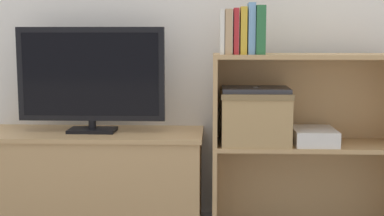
{
  "coord_description": "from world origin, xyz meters",
  "views": [
    {
      "loc": [
        0.1,
        -2.28,
        0.9
      ],
      "look_at": [
        0.0,
        0.15,
        0.57
      ],
      "focal_mm": 50.0,
      "sensor_mm": 36.0,
      "label": 1
    }
  ],
  "objects_px": {
    "tv_stand": "(94,178)",
    "book_ivory": "(222,32)",
    "book_tan": "(228,32)",
    "laptop": "(256,90)",
    "book_crimson": "(236,31)",
    "book_mustard": "(243,31)",
    "book_skyblue": "(251,29)",
    "magazine_stack": "(314,136)",
    "tv": "(91,77)",
    "storage_basket_left": "(255,115)",
    "book_forest": "(260,30)"
  },
  "relations": [
    {
      "from": "book_tan",
      "to": "laptop",
      "type": "distance_m",
      "value": 0.29
    },
    {
      "from": "book_tan",
      "to": "book_forest",
      "type": "bearing_deg",
      "value": 0.0
    },
    {
      "from": "book_ivory",
      "to": "book_tan",
      "type": "height_order",
      "value": "book_tan"
    },
    {
      "from": "tv",
      "to": "book_skyblue",
      "type": "distance_m",
      "value": 0.77
    },
    {
      "from": "book_ivory",
      "to": "magazine_stack",
      "type": "xyz_separation_m",
      "value": [
        0.42,
        0.03,
        -0.47
      ]
    },
    {
      "from": "book_tan",
      "to": "book_forest",
      "type": "xyz_separation_m",
      "value": [
        0.14,
        0.0,
        0.01
      ]
    },
    {
      "from": "book_forest",
      "to": "laptop",
      "type": "height_order",
      "value": "book_forest"
    },
    {
      "from": "book_crimson",
      "to": "book_forest",
      "type": "distance_m",
      "value": 0.11
    },
    {
      "from": "tv_stand",
      "to": "book_tan",
      "type": "xyz_separation_m",
      "value": [
        0.64,
        -0.09,
        0.69
      ]
    },
    {
      "from": "book_tan",
      "to": "book_forest",
      "type": "distance_m",
      "value": 0.14
    },
    {
      "from": "laptop",
      "to": "magazine_stack",
      "type": "height_order",
      "value": "laptop"
    },
    {
      "from": "book_crimson",
      "to": "book_mustard",
      "type": "relative_size",
      "value": 0.97
    },
    {
      "from": "tv_stand",
      "to": "book_skyblue",
      "type": "xyz_separation_m",
      "value": [
        0.74,
        -0.09,
        0.71
      ]
    },
    {
      "from": "book_mustard",
      "to": "laptop",
      "type": "xyz_separation_m",
      "value": [
        0.06,
        0.03,
        -0.26
      ]
    },
    {
      "from": "magazine_stack",
      "to": "book_ivory",
      "type": "bearing_deg",
      "value": -175.85
    },
    {
      "from": "book_ivory",
      "to": "book_tan",
      "type": "bearing_deg",
      "value": 0.0
    },
    {
      "from": "book_tan",
      "to": "storage_basket_left",
      "type": "height_order",
      "value": "book_tan"
    },
    {
      "from": "book_ivory",
      "to": "book_crimson",
      "type": "xyz_separation_m",
      "value": [
        0.06,
        0.0,
        0.0
      ]
    },
    {
      "from": "tv_stand",
      "to": "book_forest",
      "type": "bearing_deg",
      "value": -6.29
    },
    {
      "from": "book_forest",
      "to": "storage_basket_left",
      "type": "height_order",
      "value": "book_forest"
    },
    {
      "from": "storage_basket_left",
      "to": "laptop",
      "type": "height_order",
      "value": "laptop"
    },
    {
      "from": "tv_stand",
      "to": "book_ivory",
      "type": "height_order",
      "value": "book_ivory"
    },
    {
      "from": "tv",
      "to": "book_crimson",
      "type": "bearing_deg",
      "value": -7.14
    },
    {
      "from": "laptop",
      "to": "book_crimson",
      "type": "bearing_deg",
      "value": -160.02
    },
    {
      "from": "book_crimson",
      "to": "book_mustard",
      "type": "xyz_separation_m",
      "value": [
        0.03,
        0.0,
        0.0
      ]
    },
    {
      "from": "book_skyblue",
      "to": "magazine_stack",
      "type": "relative_size",
      "value": 0.92
    },
    {
      "from": "book_crimson",
      "to": "magazine_stack",
      "type": "height_order",
      "value": "book_crimson"
    },
    {
      "from": "tv_stand",
      "to": "magazine_stack",
      "type": "bearing_deg",
      "value": -3.04
    },
    {
      "from": "tv",
      "to": "laptop",
      "type": "xyz_separation_m",
      "value": [
        0.76,
        -0.05,
        -0.05
      ]
    },
    {
      "from": "book_mustard",
      "to": "book_skyblue",
      "type": "height_order",
      "value": "book_skyblue"
    },
    {
      "from": "tv",
      "to": "book_tan",
      "type": "xyz_separation_m",
      "value": [
        0.64,
        -0.08,
        0.21
      ]
    },
    {
      "from": "tv",
      "to": "book_skyblue",
      "type": "xyz_separation_m",
      "value": [
        0.74,
        -0.08,
        0.22
      ]
    },
    {
      "from": "book_ivory",
      "to": "laptop",
      "type": "relative_size",
      "value": 0.64
    },
    {
      "from": "book_mustard",
      "to": "book_skyblue",
      "type": "relative_size",
      "value": 0.92
    },
    {
      "from": "tv_stand",
      "to": "book_ivory",
      "type": "relative_size",
      "value": 5.38
    },
    {
      "from": "tv_stand",
      "to": "magazine_stack",
      "type": "height_order",
      "value": "magazine_stack"
    },
    {
      "from": "tv",
      "to": "book_crimson",
      "type": "relative_size",
      "value": 3.44
    },
    {
      "from": "tv_stand",
      "to": "magazine_stack",
      "type": "distance_m",
      "value": 1.06
    },
    {
      "from": "book_ivory",
      "to": "magazine_stack",
      "type": "distance_m",
      "value": 0.63
    },
    {
      "from": "book_mustard",
      "to": "tv_stand",
      "type": "bearing_deg",
      "value": 173.06
    },
    {
      "from": "book_ivory",
      "to": "magazine_stack",
      "type": "relative_size",
      "value": 0.8
    },
    {
      "from": "book_tan",
      "to": "storage_basket_left",
      "type": "distance_m",
      "value": 0.4
    },
    {
      "from": "book_crimson",
      "to": "laptop",
      "type": "relative_size",
      "value": 0.66
    },
    {
      "from": "tv_stand",
      "to": "storage_basket_left",
      "type": "bearing_deg",
      "value": -3.86
    },
    {
      "from": "book_ivory",
      "to": "laptop",
      "type": "xyz_separation_m",
      "value": [
        0.15,
        0.03,
        -0.26
      ]
    },
    {
      "from": "tv",
      "to": "book_tan",
      "type": "distance_m",
      "value": 0.67
    },
    {
      "from": "book_tan",
      "to": "laptop",
      "type": "relative_size",
      "value": 0.65
    },
    {
      "from": "tv_stand",
      "to": "book_skyblue",
      "type": "bearing_deg",
      "value": -6.61
    },
    {
      "from": "book_ivory",
      "to": "book_crimson",
      "type": "relative_size",
      "value": 0.97
    },
    {
      "from": "laptop",
      "to": "magazine_stack",
      "type": "xyz_separation_m",
      "value": [
        0.27,
        -0.0,
        -0.21
      ]
    }
  ]
}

